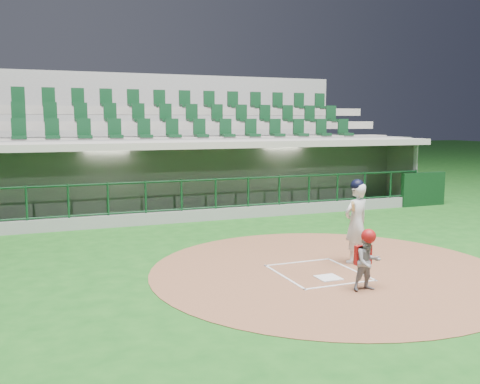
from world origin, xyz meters
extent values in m
plane|color=#164C15|center=(0.00, 0.00, 0.00)|extent=(120.00, 120.00, 0.00)
cylinder|color=brown|center=(0.30, -0.20, 0.01)|extent=(7.20, 7.20, 0.01)
cube|color=white|center=(0.00, -0.70, 0.02)|extent=(0.43, 0.43, 0.02)
cube|color=white|center=(-0.75, -0.30, 0.02)|extent=(0.05, 1.80, 0.01)
cube|color=white|center=(0.75, -0.30, 0.02)|extent=(0.05, 1.80, 0.01)
cube|color=white|center=(0.00, 0.55, 0.02)|extent=(1.55, 0.05, 0.01)
cube|color=white|center=(0.00, -1.15, 0.02)|extent=(1.55, 0.05, 0.01)
cube|color=slate|center=(0.00, 7.50, -0.55)|extent=(15.00, 3.00, 0.10)
cube|color=gray|center=(0.00, 9.10, 0.85)|extent=(15.00, 0.20, 2.70)
cube|color=beige|center=(0.00, 8.98, 1.10)|extent=(13.50, 0.04, 0.90)
cube|color=slate|center=(7.50, 7.50, 0.85)|extent=(0.20, 3.00, 2.70)
cube|color=#9B958C|center=(0.00, 7.25, 2.30)|extent=(15.40, 3.50, 0.20)
cube|color=gray|center=(0.00, 5.95, 0.15)|extent=(15.00, 0.15, 0.40)
cube|color=black|center=(0.00, 5.95, 1.73)|extent=(15.00, 0.01, 0.95)
cube|color=brown|center=(0.00, 8.55, -0.28)|extent=(12.75, 0.40, 0.45)
cube|color=white|center=(-3.00, 7.50, 2.17)|extent=(1.30, 0.35, 0.04)
cube|color=white|center=(3.00, 7.50, 2.17)|extent=(1.30, 0.35, 0.04)
cube|color=black|center=(7.80, 5.90, 0.60)|extent=(1.80, 0.18, 1.20)
imported|color=#B11319|center=(-5.79, 8.09, 0.36)|extent=(1.22, 0.85, 1.73)
imported|color=#AC121B|center=(-1.70, 8.13, 0.28)|extent=(0.99, 0.68, 1.56)
imported|color=maroon|center=(1.99, 8.13, 0.30)|extent=(0.89, 0.69, 1.61)
imported|color=maroon|center=(4.21, 8.42, 0.34)|extent=(1.63, 0.77, 1.69)
cube|color=slate|center=(0.00, 10.75, 1.15)|extent=(17.00, 6.50, 2.50)
cube|color=gray|center=(0.00, 9.25, 2.30)|extent=(16.60, 0.95, 0.30)
cube|color=gray|center=(0.00, 10.20, 2.85)|extent=(16.60, 0.95, 0.30)
cube|color=gray|center=(0.00, 11.15, 3.40)|extent=(16.60, 0.95, 0.30)
cube|color=gray|center=(0.00, 14.10, 2.53)|extent=(17.00, 0.25, 5.05)
imported|color=silver|center=(1.13, 0.10, 0.86)|extent=(0.70, 0.55, 1.71)
sphere|color=black|center=(1.13, 0.10, 1.66)|extent=(0.28, 0.28, 0.28)
cylinder|color=tan|center=(0.88, -0.15, 1.25)|extent=(0.58, 0.79, 0.39)
imported|color=gray|center=(0.26, -1.59, 0.53)|extent=(0.52, 0.41, 1.03)
sphere|color=#9D1013|center=(0.26, -1.59, 0.99)|extent=(0.26, 0.26, 0.26)
cube|color=#A01111|center=(0.26, -1.44, 0.62)|extent=(0.32, 0.10, 0.35)
camera|label=1|loc=(-5.20, -9.31, 2.98)|focal=40.00mm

